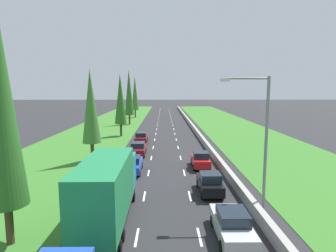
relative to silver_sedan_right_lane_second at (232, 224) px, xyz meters
name	(u,v)px	position (x,y,z in m)	size (l,w,h in m)	color
ground_plane	(165,127)	(-3.51, 45.16, -0.81)	(300.00, 300.00, 0.00)	#28282B
grass_verge_left	(106,127)	(-16.16, 45.16, -0.79)	(14.00, 140.00, 0.04)	#387528
grass_verge_right	(232,127)	(10.84, 45.16, -0.79)	(14.00, 140.00, 0.04)	#387528
median_barrier	(192,125)	(2.19, 45.16, -0.39)	(0.44, 120.00, 0.85)	#9E9B93
lane_markings	(165,127)	(-3.51, 45.16, -0.81)	(3.64, 116.00, 0.01)	white
silver_sedan_right_lane_second	(232,224)	(0.00, 0.00, 0.00)	(1.82, 4.50, 1.64)	silver
green_box_truck_left_lane	(108,189)	(-7.11, 1.80, 1.37)	(2.46, 9.40, 4.18)	black
black_hatchback_right_lane	(210,183)	(-0.13, 6.70, 0.02)	(1.74, 3.90, 1.72)	black
blue_sedan_left_lane	(132,164)	(-6.88, 12.40, 0.00)	(1.82, 4.50, 1.64)	#1E47B7
maroon_sedan_left_lane	(138,149)	(-6.94, 19.65, 0.00)	(1.82, 4.50, 1.64)	maroon
maroon_sedan_left_lane_fifth	(141,138)	(-7.21, 27.58, 0.00)	(1.82, 4.50, 1.64)	maroon
red_hatchback_right_lane	(200,160)	(0.07, 14.02, 0.02)	(1.74, 3.90, 1.72)	red
poplar_tree_second	(91,107)	(-11.82, 16.56, 5.41)	(2.06, 2.06, 10.35)	#4C3823
poplar_tree_third	(120,99)	(-11.22, 33.88, 5.63)	(2.07, 2.07, 10.78)	#4C3823
poplar_tree_fourth	(129,93)	(-11.69, 49.88, 6.47)	(2.11, 2.11, 12.46)	#4C3823
poplar_tree_fifth	(135,93)	(-11.96, 65.54, 6.10)	(2.09, 2.09, 11.72)	#4C3823
street_light_mast	(261,135)	(2.61, 3.45, 4.42)	(3.20, 0.28, 9.00)	gray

